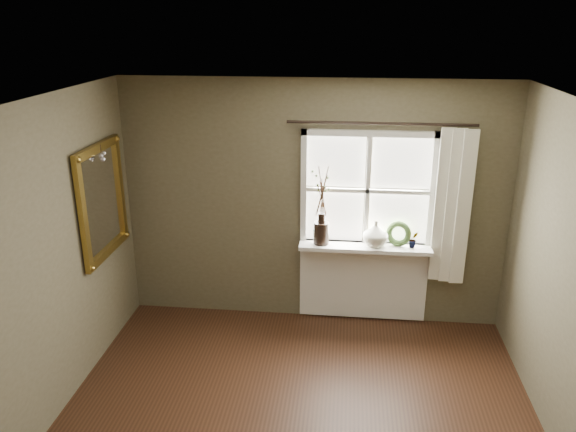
{
  "coord_description": "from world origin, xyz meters",
  "views": [
    {
      "loc": [
        0.33,
        -3.29,
        3.17
      ],
      "look_at": [
        -0.19,
        1.55,
        1.42
      ],
      "focal_mm": 35.0,
      "sensor_mm": 36.0,
      "label": 1
    }
  ],
  "objects_px": {
    "dark_jug": "(321,233)",
    "wreath": "(398,236)",
    "gilt_mirror": "(102,201)",
    "cream_vase": "(375,234)"
  },
  "relations": [
    {
      "from": "dark_jug",
      "to": "gilt_mirror",
      "type": "xyz_separation_m",
      "value": [
        -2.06,
        -0.58,
        0.47
      ]
    },
    {
      "from": "cream_vase",
      "to": "wreath",
      "type": "xyz_separation_m",
      "value": [
        0.24,
        0.04,
        -0.03
      ]
    },
    {
      "from": "dark_jug",
      "to": "cream_vase",
      "type": "distance_m",
      "value": 0.56
    },
    {
      "from": "gilt_mirror",
      "to": "wreath",
      "type": "bearing_deg",
      "value": 12.27
    },
    {
      "from": "gilt_mirror",
      "to": "cream_vase",
      "type": "bearing_deg",
      "value": 12.51
    },
    {
      "from": "dark_jug",
      "to": "wreath",
      "type": "height_order",
      "value": "wreath"
    },
    {
      "from": "dark_jug",
      "to": "wreath",
      "type": "relative_size",
      "value": 0.89
    },
    {
      "from": "cream_vase",
      "to": "gilt_mirror",
      "type": "distance_m",
      "value": 2.72
    },
    {
      "from": "dark_jug",
      "to": "gilt_mirror",
      "type": "distance_m",
      "value": 2.19
    },
    {
      "from": "wreath",
      "to": "gilt_mirror",
      "type": "height_order",
      "value": "gilt_mirror"
    }
  ]
}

